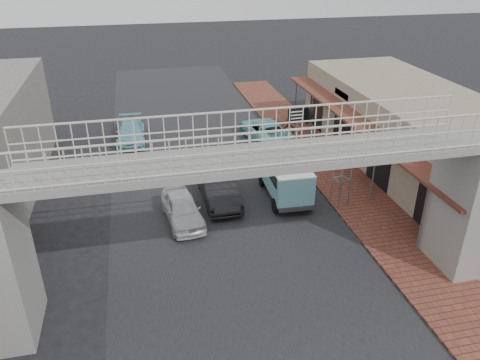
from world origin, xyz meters
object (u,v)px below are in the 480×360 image
dark_sedan (218,186)px  motorcycle_far (280,127)px  white_hatchback (182,209)px  street_clock (344,153)px  arrow_sign (309,115)px  motorcycle_near (331,147)px  angkot_far (131,132)px  angkot_curb (265,130)px  angkot_van (286,175)px

dark_sedan → motorcycle_far: dark_sedan is taller
white_hatchback → street_clock: (7.22, -0.27, 2.08)m
arrow_sign → motorcycle_near: bearing=-20.7°
dark_sedan → white_hatchback: bearing=-140.9°
white_hatchback → angkot_far: (-2.03, 10.11, -0.02)m
dark_sedan → motorcycle_near: (7.21, 3.60, -0.14)m
angkot_far → street_clock: size_ratio=1.31×
angkot_curb → motorcycle_near: bearing=125.3°
dark_sedan → angkot_van: 3.22m
angkot_curb → street_clock: street_clock is taller
angkot_curb → angkot_van: angkot_van is taller
motorcycle_near → street_clock: street_clock is taller
angkot_van → arrow_sign: 5.46m
angkot_curb → motorcycle_near: size_ratio=2.55×
street_clock → arrow_sign: 5.89m
angkot_far → dark_sedan: bearing=-64.1°
angkot_far → angkot_van: angkot_van is taller
angkot_van → street_clock: bearing=-28.8°
white_hatchback → motorcycle_near: bearing=23.3°
arrow_sign → dark_sedan: bearing=-148.8°
dark_sedan → angkot_far: (-3.90, 8.54, -0.12)m
street_clock → white_hatchback: bearing=163.9°
white_hatchback → angkot_curb: (6.07, 8.44, 0.04)m
white_hatchback → street_clock: 7.52m
white_hatchback → motorcycle_near: 10.45m
angkot_far → angkot_van: 11.49m
dark_sedan → angkot_far: size_ratio=1.06×
angkot_far → arrow_sign: (9.81, -4.52, 1.84)m
angkot_far → motorcycle_near: bearing=-22.6°
dark_sedan → motorcycle_far: (5.30, 7.21, -0.08)m
white_hatchback → angkot_curb: bearing=47.9°
motorcycle_near → motorcycle_far: size_ratio=1.01×
dark_sedan → arrow_sign: (5.91, 4.02, 1.72)m
angkot_curb → motorcycle_far: (1.10, 0.35, -0.01)m
angkot_far → arrow_sign: 10.96m
motorcycle_far → street_clock: street_clock is taller
angkot_van → motorcycle_far: size_ratio=2.19×
angkot_curb → street_clock: 9.02m
white_hatchback → street_clock: bearing=-8.5°
angkot_van → street_clock: street_clock is taller
motorcycle_far → street_clock: size_ratio=0.57×
dark_sedan → arrow_sign: 7.35m
arrow_sign → angkot_far: bearing=152.2°
white_hatchback → angkot_van: angkot_van is taller
motorcycle_far → motorcycle_near: bearing=-132.5°
motorcycle_near → dark_sedan: bearing=95.6°
angkot_far → motorcycle_near: 12.15m
dark_sedan → arrow_sign: size_ratio=1.50×
white_hatchback → angkot_far: 10.31m
dark_sedan → angkot_van: angkot_van is taller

